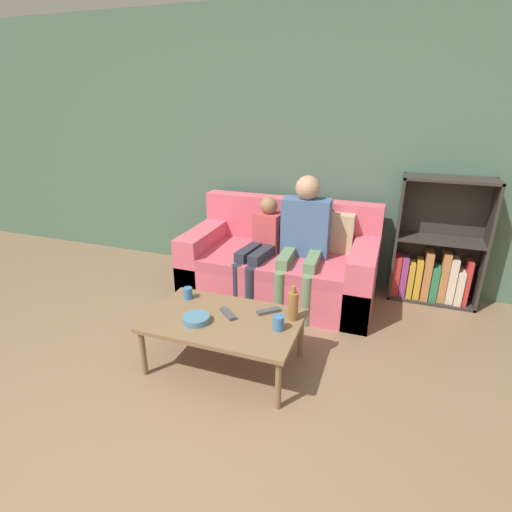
% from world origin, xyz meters
% --- Properties ---
extents(ground_plane, '(22.00, 22.00, 0.00)m').
position_xyz_m(ground_plane, '(0.00, 0.00, 0.00)').
color(ground_plane, '#84664C').
extents(wall_back, '(12.00, 0.06, 2.60)m').
position_xyz_m(wall_back, '(0.00, 2.72, 1.30)').
color(wall_back, '#4C6B56').
rests_on(wall_back, ground_plane).
extents(couch, '(1.74, 0.90, 0.87)m').
position_xyz_m(couch, '(-0.02, 2.18, 0.29)').
color(couch, '#DB5B70').
rests_on(couch, ground_plane).
extents(bookshelf, '(0.76, 0.28, 1.15)m').
position_xyz_m(bookshelf, '(1.33, 2.56, 0.42)').
color(bookshelf, '#332D28').
rests_on(bookshelf, ground_plane).
extents(coffee_table, '(1.04, 0.65, 0.38)m').
position_xyz_m(coffee_table, '(-0.08, 0.99, 0.34)').
color(coffee_table, brown).
rests_on(coffee_table, ground_plane).
extents(person_adult, '(0.43, 0.63, 1.16)m').
position_xyz_m(person_adult, '(0.20, 2.10, 0.68)').
color(person_adult, '#66845B').
rests_on(person_adult, ground_plane).
extents(person_child, '(0.32, 0.65, 0.95)m').
position_xyz_m(person_child, '(-0.18, 2.05, 0.54)').
color(person_child, '#282D38').
rests_on(person_child, ground_plane).
extents(cup_near, '(0.07, 0.07, 0.09)m').
position_xyz_m(cup_near, '(-0.46, 1.17, 0.42)').
color(cup_near, '#3D70B2').
rests_on(cup_near, coffee_table).
extents(cup_far, '(0.07, 0.07, 0.10)m').
position_xyz_m(cup_far, '(0.31, 0.99, 0.42)').
color(cup_far, '#3D70B2').
rests_on(cup_far, coffee_table).
extents(tv_remote_0, '(0.16, 0.15, 0.02)m').
position_xyz_m(tv_remote_0, '(0.18, 1.18, 0.39)').
color(tv_remote_0, '#47474C').
rests_on(tv_remote_0, coffee_table).
extents(tv_remote_1, '(0.16, 0.15, 0.02)m').
position_xyz_m(tv_remote_1, '(-0.08, 1.05, 0.39)').
color(tv_remote_1, '#47474C').
rests_on(tv_remote_1, coffee_table).
extents(snack_bowl, '(0.18, 0.18, 0.05)m').
position_xyz_m(snack_bowl, '(-0.24, 0.89, 0.40)').
color(snack_bowl, teal).
rests_on(snack_bowl, coffee_table).
extents(bottle, '(0.07, 0.07, 0.25)m').
position_xyz_m(bottle, '(0.36, 1.15, 0.48)').
color(bottle, olive).
rests_on(bottle, coffee_table).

